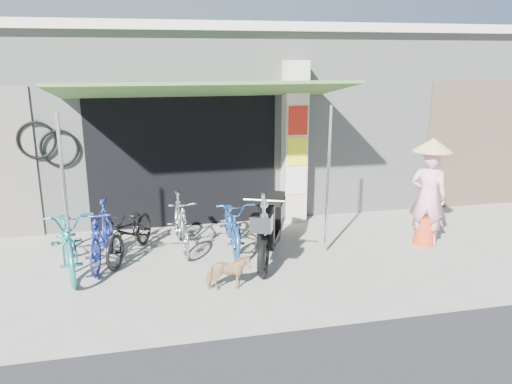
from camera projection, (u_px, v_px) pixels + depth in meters
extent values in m
plane|color=gray|center=(284.00, 275.00, 7.21)|extent=(80.00, 80.00, 0.00)
cube|color=gray|center=(226.00, 115.00, 11.56)|extent=(12.00, 5.00, 3.50)
cube|color=beige|center=(225.00, 33.00, 11.08)|extent=(12.30, 5.30, 0.16)
cube|color=black|center=(184.00, 160.00, 9.06)|extent=(3.40, 0.06, 2.50)
cube|color=black|center=(185.00, 197.00, 9.26)|extent=(3.06, 0.04, 1.10)
torus|color=black|center=(59.00, 148.00, 8.51)|extent=(0.65, 0.05, 0.65)
cylinder|color=silver|center=(58.00, 129.00, 8.44)|extent=(0.02, 0.02, 0.12)
torus|color=black|center=(37.00, 140.00, 8.40)|extent=(0.65, 0.05, 0.65)
cylinder|color=silver|center=(35.00, 121.00, 8.33)|extent=(0.02, 0.02, 0.12)
cube|color=beige|center=(294.00, 143.00, 9.30)|extent=(0.42, 0.42, 3.00)
cube|color=red|center=(298.00, 120.00, 8.98)|extent=(0.36, 0.02, 0.52)
cube|color=#FCF61C|center=(297.00, 152.00, 9.13)|extent=(0.36, 0.02, 0.52)
cube|color=silver|center=(297.00, 181.00, 9.27)|extent=(0.36, 0.02, 0.50)
cube|color=#3D632C|center=(204.00, 90.00, 7.91)|extent=(4.60, 1.88, 0.35)
cylinder|color=silver|center=(65.00, 195.00, 6.98)|extent=(0.05, 0.05, 2.36)
cylinder|color=silver|center=(328.00, 181.00, 7.80)|extent=(0.05, 0.05, 2.36)
cube|color=brown|center=(483.00, 144.00, 10.36)|extent=(2.60, 0.06, 2.60)
imported|color=#1C7C7F|center=(68.00, 238.00, 7.27)|extent=(1.03, 2.01, 1.01)
imported|color=navy|center=(102.00, 234.00, 7.50)|extent=(0.64, 1.62, 0.95)
imported|color=black|center=(130.00, 231.00, 7.80)|extent=(1.14, 1.69, 0.84)
imported|color=#A3A2A7|center=(181.00, 222.00, 8.10)|extent=(0.53, 1.56, 0.92)
imported|color=navy|center=(232.00, 223.00, 8.13)|extent=(0.67, 1.72, 0.89)
imported|color=tan|center=(228.00, 273.00, 6.70)|extent=(0.60, 0.29, 0.50)
torus|color=black|center=(263.00, 258.00, 7.09)|extent=(0.32, 0.58, 0.59)
torus|color=black|center=(277.00, 225.00, 8.46)|extent=(0.32, 0.58, 0.59)
cube|color=black|center=(271.00, 235.00, 7.75)|extent=(0.63, 1.07, 0.11)
cube|color=black|center=(275.00, 212.00, 8.06)|extent=(0.50, 0.68, 0.38)
cube|color=black|center=(275.00, 199.00, 8.00)|extent=(0.48, 0.67, 0.10)
cube|color=black|center=(266.00, 226.00, 7.19)|extent=(0.27, 0.20, 0.62)
cylinder|color=silver|center=(264.00, 200.00, 6.90)|extent=(0.55, 0.26, 0.04)
cube|color=silver|center=(262.00, 223.00, 6.78)|extent=(0.35, 0.32, 0.22)
imported|color=pink|center=(428.00, 197.00, 8.23)|extent=(0.71, 0.67, 1.62)
cone|color=red|center=(425.00, 231.00, 8.39)|extent=(0.38, 0.38, 0.46)
cone|color=#D8BF74|center=(433.00, 145.00, 8.00)|extent=(0.64, 0.64, 0.22)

